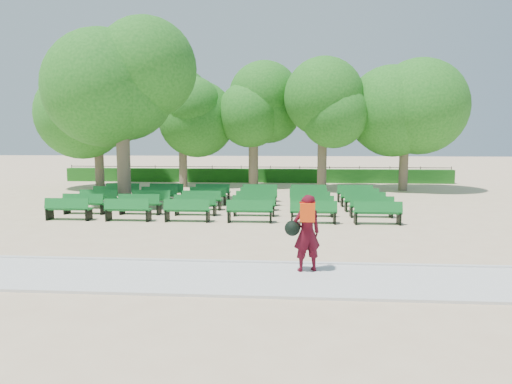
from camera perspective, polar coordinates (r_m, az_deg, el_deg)
ground at (r=17.01m, az=-3.67°, el=-3.25°), size 120.00×120.00×0.00m
paving at (r=9.92m, az=-9.65°, el=-10.45°), size 30.00×2.20×0.06m
curb at (r=10.99m, az=-8.21°, el=-8.61°), size 30.00×0.12×0.10m
hedge at (r=30.78m, az=-0.09°, el=2.08°), size 26.00×0.70×0.90m
fence at (r=31.22m, az=-0.04°, el=1.31°), size 26.00×0.10×1.02m
tree_line at (r=26.86m, az=-0.74°, el=0.43°), size 21.80×6.80×7.04m
bench_array at (r=18.89m, az=-3.35°, el=-1.99°), size 1.64×0.57×1.02m
tree_among at (r=20.42m, az=-16.51°, el=12.26°), size 5.60×5.60×7.55m
person at (r=9.97m, az=6.22°, el=-4.97°), size 0.84×0.57×1.68m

